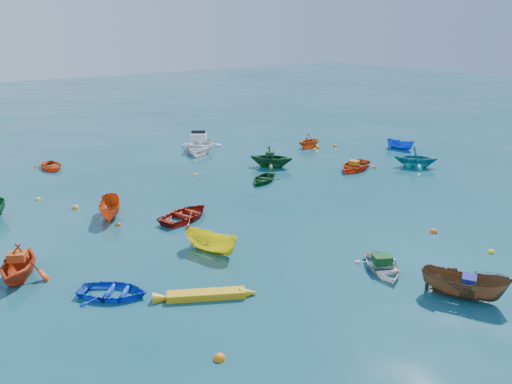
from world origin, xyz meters
TOP-DOWN VIEW (x-y plane):
  - ground at (0.00, 0.00)m, footprint 160.00×160.00m
  - dinghy_blue_sw at (-11.03, -0.76)m, footprint 3.29×3.26m
  - dinghy_white_near at (-1.09, -5.51)m, footprint 2.98×3.27m
  - sampan_brown_mid at (-0.33, -8.75)m, footprint 2.59×3.34m
  - dinghy_orange_w at (-13.58, 2.86)m, footprint 3.72×3.86m
  - sampan_yellow_mid at (-5.94, 0.33)m, footprint 2.04×3.00m
  - dinghy_green_e at (2.36, 7.42)m, footprint 3.15×2.90m
  - dinghy_cyan_se at (13.39, 3.68)m, footprint 3.95×3.96m
  - dinghy_red_nw at (-4.91, 4.63)m, footprint 3.75×3.18m
  - sampan_orange_n at (-8.06, 7.24)m, footprint 2.20×3.11m
  - dinghy_green_n at (4.95, 9.86)m, footprint 4.03×4.06m
  - dinghy_red_ne at (9.38, 5.87)m, footprint 3.90×3.27m
  - sampan_blue_far at (16.85, 7.80)m, footprint 1.44×2.50m
  - dinghy_red_far at (-8.06, 18.83)m, footprint 1.98×2.76m
  - dinghy_orange_far at (11.28, 12.76)m, footprint 2.55×2.23m
  - kayak_yellow at (-8.23, -3.00)m, footprint 3.47×2.27m
  - motorboat_white at (3.13, 17.10)m, footprint 5.63×5.90m
  - tarp_green_a at (-1.04, -5.42)m, footprint 0.94×0.87m
  - tarp_blue_a at (-0.25, -8.88)m, footprint 0.82×0.76m
  - tarp_orange_a at (-13.55, 2.90)m, footprint 0.87×0.81m
  - tarp_green_b at (4.88, 9.94)m, footprint 0.86×0.85m
  - tarp_orange_b at (9.28, 5.84)m, footprint 0.65×0.75m
  - buoy_or_a at (-9.77, -6.39)m, footprint 0.39×0.39m
  - buoy_ye_a at (4.25, -7.30)m, footprint 0.33×0.33m
  - buoy_or_b at (4.16, -4.35)m, footprint 0.37×0.37m
  - buoy_ye_b at (-9.21, 9.70)m, footprint 0.38×0.38m
  - buoy_or_c at (-8.20, 5.87)m, footprint 0.31×0.31m
  - buoy_ye_c at (-0.56, 11.28)m, footprint 0.30×0.30m
  - buoy_or_d at (13.09, 11.57)m, footprint 0.37×0.37m
  - buoy_ye_d at (-10.54, 12.45)m, footprint 0.30×0.30m
  - buoy_or_e at (5.12, 9.58)m, footprint 0.35×0.35m
  - buoy_ye_e at (10.85, 11.66)m, footprint 0.35×0.35m

SIDE VIEW (x-z plane):
  - ground at x=0.00m, z-range 0.00..0.00m
  - dinghy_blue_sw at x=-11.03m, z-range -0.28..0.28m
  - dinghy_white_near at x=-1.09m, z-range -0.28..0.28m
  - sampan_brown_mid at x=-0.33m, z-range -0.61..0.61m
  - dinghy_orange_w at x=-13.58m, z-range -0.78..0.78m
  - sampan_yellow_mid at x=-5.94m, z-range -0.54..0.54m
  - dinghy_green_e at x=2.36m, z-range -0.27..0.27m
  - dinghy_cyan_se at x=13.39m, z-range -0.79..0.79m
  - dinghy_red_nw at x=-4.91m, z-range -0.33..0.33m
  - sampan_orange_n at x=-8.06m, z-range -0.56..0.56m
  - dinghy_green_n at x=4.95m, z-range -0.81..0.81m
  - dinghy_red_ne at x=9.38m, z-range -0.35..0.35m
  - sampan_blue_far at x=16.85m, z-range -0.45..0.45m
  - dinghy_red_far at x=-8.06m, z-range -0.28..0.28m
  - dinghy_orange_far at x=11.28m, z-range -0.64..0.64m
  - kayak_yellow at x=-8.23m, z-range -0.18..0.18m
  - motorboat_white at x=3.13m, z-range -0.80..0.80m
  - buoy_or_a at x=-9.77m, z-range -0.19..0.19m
  - buoy_ye_a at x=4.25m, z-range -0.17..0.17m
  - buoy_or_b at x=4.16m, z-range -0.19..0.19m
  - buoy_ye_b at x=-9.21m, z-range -0.19..0.19m
  - buoy_or_c at x=-8.20m, z-range -0.15..0.15m
  - buoy_ye_c at x=-0.56m, z-range -0.15..0.15m
  - buoy_or_d at x=13.09m, z-range -0.19..0.19m
  - buoy_ye_d at x=-10.54m, z-range -0.15..0.15m
  - buoy_or_e at x=5.12m, z-range -0.18..0.18m
  - buoy_ye_e at x=10.85m, z-range -0.18..0.18m
  - tarp_green_a at x=-1.04m, z-range 0.28..0.64m
  - tarp_orange_b at x=9.28m, z-range 0.35..0.65m
  - tarp_blue_a at x=-0.25m, z-range 0.61..0.93m
  - tarp_orange_a at x=-13.55m, z-range 0.78..1.12m
  - tarp_green_b at x=4.88m, z-range 0.81..1.14m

